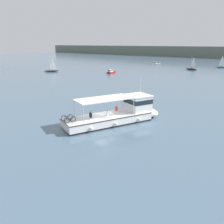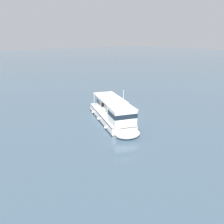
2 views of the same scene
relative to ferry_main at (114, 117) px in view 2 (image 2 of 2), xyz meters
name	(u,v)px [view 2 (image 2 of 2)]	position (x,y,z in m)	size (l,w,h in m)	color
ground_plane	(119,119)	(-1.85, -1.35, -1.02)	(400.00, 400.00, 0.00)	slate
ferry_main	(114,117)	(0.00, 0.00, 0.00)	(7.10, 13.01, 5.32)	white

